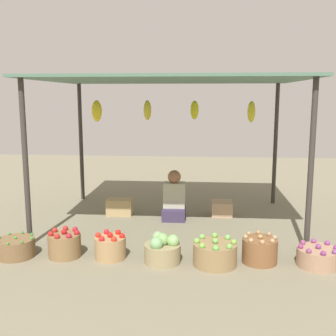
# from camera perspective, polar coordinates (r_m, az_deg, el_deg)

# --- Properties ---
(ground_plane) EXTENTS (14.00, 14.00, 0.00)m
(ground_plane) POSITION_cam_1_polar(r_m,az_deg,el_deg) (6.57, 0.47, -7.20)
(ground_plane) COLOR #777059
(market_stall_structure) EXTENTS (3.86, 2.76, 2.19)m
(market_stall_structure) POSITION_cam_1_polar(r_m,az_deg,el_deg) (6.29, 0.43, 11.06)
(market_stall_structure) COLOR #38332D
(market_stall_structure) RESTS_ON ground
(vendor_person) EXTENTS (0.36, 0.44, 0.78)m
(vendor_person) POSITION_cam_1_polar(r_m,az_deg,el_deg) (6.59, 0.86, -4.45)
(vendor_person) COLOR #392E4C
(vendor_person) RESTS_ON ground
(basket_green_chilies) EXTENTS (0.45, 0.45, 0.26)m
(basket_green_chilies) POSITION_cam_1_polar(r_m,az_deg,el_deg) (5.44, -20.21, -10.25)
(basket_green_chilies) COLOR brown
(basket_green_chilies) RESTS_ON ground
(basket_red_apples) EXTENTS (0.40, 0.40, 0.34)m
(basket_red_apples) POSITION_cam_1_polar(r_m,az_deg,el_deg) (5.26, -14.06, -10.19)
(basket_red_apples) COLOR olive
(basket_red_apples) RESTS_ON ground
(basket_red_tomatoes) EXTENTS (0.37, 0.37, 0.32)m
(basket_red_tomatoes) POSITION_cam_1_polar(r_m,az_deg,el_deg) (5.11, -7.96, -10.72)
(basket_red_tomatoes) COLOR #A38154
(basket_red_tomatoes) RESTS_ON ground
(basket_cabbages) EXTENTS (0.43, 0.43, 0.35)m
(basket_cabbages) POSITION_cam_1_polar(r_m,az_deg,el_deg) (4.94, -0.76, -11.23)
(basket_cabbages) COLOR #94855C
(basket_cabbages) RESTS_ON ground
(basket_green_apples) EXTENTS (0.51, 0.51, 0.32)m
(basket_green_apples) POSITION_cam_1_polar(r_m,az_deg,el_deg) (4.91, 6.50, -11.62)
(basket_green_apples) COLOR olive
(basket_green_apples) RESTS_ON ground
(basket_potatoes) EXTENTS (0.41, 0.41, 0.34)m
(basket_potatoes) POSITION_cam_1_polar(r_m,az_deg,el_deg) (5.05, 12.52, -10.97)
(basket_potatoes) COLOR brown
(basket_potatoes) RESTS_ON ground
(basket_purple_onions) EXTENTS (0.48, 0.48, 0.26)m
(basket_purple_onions) POSITION_cam_1_polar(r_m,az_deg,el_deg) (5.16, 19.94, -11.42)
(basket_purple_onions) COLOR #A37C60
(basket_purple_onions) RESTS_ON ground
(wooden_crate_near_vendor) EXTENTS (0.41, 0.26, 0.26)m
(wooden_crate_near_vendor) POSITION_cam_1_polar(r_m,az_deg,el_deg) (6.88, -6.67, -5.35)
(wooden_crate_near_vendor) COLOR tan
(wooden_crate_near_vendor) RESTS_ON ground
(wooden_crate_stacked_rear) EXTENTS (0.33, 0.34, 0.23)m
(wooden_crate_stacked_rear) POSITION_cam_1_polar(r_m,az_deg,el_deg) (6.87, 7.42, -5.52)
(wooden_crate_stacked_rear) COLOR tan
(wooden_crate_stacked_rear) RESTS_ON ground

